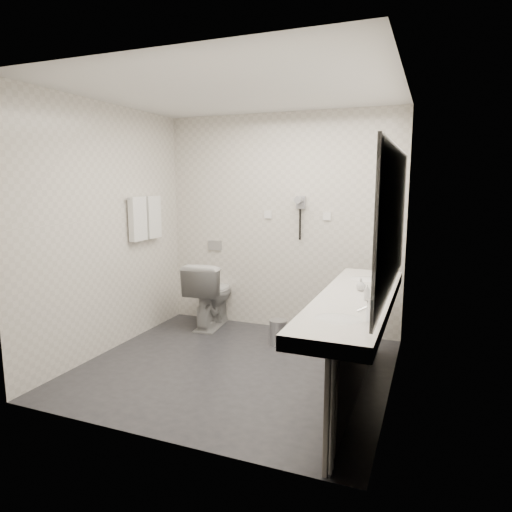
% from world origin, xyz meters
% --- Properties ---
extents(floor, '(2.80, 2.80, 0.00)m').
position_xyz_m(floor, '(0.00, 0.00, 0.00)').
color(floor, '#27272C').
rests_on(floor, ground).
extents(ceiling, '(2.80, 2.80, 0.00)m').
position_xyz_m(ceiling, '(0.00, 0.00, 2.50)').
color(ceiling, white).
rests_on(ceiling, wall_back).
extents(wall_back, '(2.80, 0.00, 2.80)m').
position_xyz_m(wall_back, '(0.00, 1.30, 1.25)').
color(wall_back, silver).
rests_on(wall_back, floor).
extents(wall_front, '(2.80, 0.00, 2.80)m').
position_xyz_m(wall_front, '(0.00, -1.30, 1.25)').
color(wall_front, silver).
rests_on(wall_front, floor).
extents(wall_left, '(0.00, 2.60, 2.60)m').
position_xyz_m(wall_left, '(-1.40, 0.00, 1.25)').
color(wall_left, silver).
rests_on(wall_left, floor).
extents(wall_right, '(0.00, 2.60, 2.60)m').
position_xyz_m(wall_right, '(1.40, 0.00, 1.25)').
color(wall_right, silver).
rests_on(wall_right, floor).
extents(vanity_counter, '(0.55, 2.20, 0.10)m').
position_xyz_m(vanity_counter, '(1.12, -0.20, 0.80)').
color(vanity_counter, white).
rests_on(vanity_counter, floor).
extents(vanity_panel, '(0.03, 2.15, 0.75)m').
position_xyz_m(vanity_panel, '(1.15, -0.20, 0.38)').
color(vanity_panel, gray).
rests_on(vanity_panel, floor).
extents(vanity_post_near, '(0.06, 0.06, 0.75)m').
position_xyz_m(vanity_post_near, '(1.18, -1.24, 0.38)').
color(vanity_post_near, silver).
rests_on(vanity_post_near, floor).
extents(vanity_post_far, '(0.06, 0.06, 0.75)m').
position_xyz_m(vanity_post_far, '(1.18, 0.84, 0.38)').
color(vanity_post_far, silver).
rests_on(vanity_post_far, floor).
extents(mirror, '(0.02, 2.20, 1.05)m').
position_xyz_m(mirror, '(1.39, -0.20, 1.45)').
color(mirror, '#B2BCC6').
rests_on(mirror, wall_right).
extents(basin_near, '(0.40, 0.31, 0.05)m').
position_xyz_m(basin_near, '(1.12, -0.85, 0.83)').
color(basin_near, white).
rests_on(basin_near, vanity_counter).
extents(basin_far, '(0.40, 0.31, 0.05)m').
position_xyz_m(basin_far, '(1.12, 0.45, 0.83)').
color(basin_far, white).
rests_on(basin_far, vanity_counter).
extents(faucet_near, '(0.04, 0.04, 0.15)m').
position_xyz_m(faucet_near, '(1.32, -0.85, 0.92)').
color(faucet_near, silver).
rests_on(faucet_near, vanity_counter).
extents(faucet_far, '(0.04, 0.04, 0.15)m').
position_xyz_m(faucet_far, '(1.32, 0.45, 0.92)').
color(faucet_far, silver).
rests_on(faucet_far, vanity_counter).
extents(soap_bottle_a, '(0.06, 0.06, 0.11)m').
position_xyz_m(soap_bottle_a, '(1.27, -0.14, 0.90)').
color(soap_bottle_a, white).
rests_on(soap_bottle_a, vanity_counter).
extents(soap_bottle_b, '(0.11, 0.11, 0.10)m').
position_xyz_m(soap_bottle_b, '(1.14, -0.02, 0.90)').
color(soap_bottle_b, white).
rests_on(soap_bottle_b, vanity_counter).
extents(soap_bottle_c, '(0.05, 0.05, 0.12)m').
position_xyz_m(soap_bottle_c, '(1.23, -0.31, 0.91)').
color(soap_bottle_c, white).
rests_on(soap_bottle_c, vanity_counter).
extents(glass_left, '(0.06, 0.06, 0.10)m').
position_xyz_m(glass_left, '(1.32, 0.09, 0.90)').
color(glass_left, silver).
rests_on(glass_left, vanity_counter).
extents(toilet, '(0.52, 0.82, 0.79)m').
position_xyz_m(toilet, '(-0.79, 1.03, 0.40)').
color(toilet, white).
rests_on(toilet, floor).
extents(flush_plate, '(0.18, 0.02, 0.12)m').
position_xyz_m(flush_plate, '(-0.85, 1.29, 0.95)').
color(flush_plate, '#B2B5BA').
rests_on(flush_plate, wall_back).
extents(pedal_bin, '(0.19, 0.19, 0.26)m').
position_xyz_m(pedal_bin, '(0.18, 0.70, 0.13)').
color(pedal_bin, '#B2B5BA').
rests_on(pedal_bin, floor).
extents(bin_lid, '(0.19, 0.19, 0.02)m').
position_xyz_m(bin_lid, '(0.18, 0.70, 0.27)').
color(bin_lid, '#B2B5BA').
rests_on(bin_lid, pedal_bin).
extents(towel_rail, '(0.02, 0.62, 0.02)m').
position_xyz_m(towel_rail, '(-1.35, 0.55, 1.55)').
color(towel_rail, silver).
rests_on(towel_rail, wall_left).
extents(towel_near, '(0.07, 0.24, 0.48)m').
position_xyz_m(towel_near, '(-1.34, 0.41, 1.33)').
color(towel_near, white).
rests_on(towel_near, towel_rail).
extents(towel_far, '(0.07, 0.24, 0.48)m').
position_xyz_m(towel_far, '(-1.34, 0.69, 1.33)').
color(towel_far, white).
rests_on(towel_far, towel_rail).
extents(dryer_cradle, '(0.10, 0.04, 0.14)m').
position_xyz_m(dryer_cradle, '(0.25, 1.27, 1.50)').
color(dryer_cradle, gray).
rests_on(dryer_cradle, wall_back).
extents(dryer_barrel, '(0.08, 0.14, 0.08)m').
position_xyz_m(dryer_barrel, '(0.25, 1.20, 1.53)').
color(dryer_barrel, gray).
rests_on(dryer_barrel, dryer_cradle).
extents(dryer_cord, '(0.02, 0.02, 0.35)m').
position_xyz_m(dryer_cord, '(0.25, 1.26, 1.25)').
color(dryer_cord, black).
rests_on(dryer_cord, dryer_cradle).
extents(switch_plate_a, '(0.09, 0.02, 0.09)m').
position_xyz_m(switch_plate_a, '(-0.15, 1.29, 1.35)').
color(switch_plate_a, white).
rests_on(switch_plate_a, wall_back).
extents(switch_plate_b, '(0.09, 0.02, 0.09)m').
position_xyz_m(switch_plate_b, '(0.55, 1.29, 1.35)').
color(switch_plate_b, white).
rests_on(switch_plate_b, wall_back).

